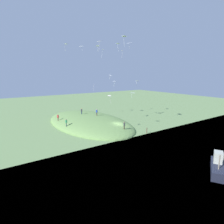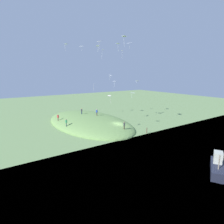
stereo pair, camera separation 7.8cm
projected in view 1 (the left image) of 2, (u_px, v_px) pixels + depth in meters
name	position (u px, v px, depth m)	size (l,w,h in m)	color
ground_plane	(120.00, 130.00, 44.11)	(160.00, 160.00, 0.00)	#6B8A53
grass_hill	(89.00, 123.00, 50.56)	(31.70, 17.45, 4.08)	#6A8F4D
boat_on_lake	(218.00, 166.00, 25.14)	(3.97, 5.45, 3.03)	#1F2332
person_near_shore	(97.00, 111.00, 50.06)	(0.46, 0.46, 1.73)	brown
person_with_child	(58.00, 117.00, 48.25)	(0.62, 0.62, 1.66)	brown
person_watching_kites	(124.00, 125.00, 40.75)	(0.50, 0.50, 1.65)	#3B3727
person_walking_path	(66.00, 122.00, 43.39)	(0.59, 0.59, 1.69)	#1C2D42
person_on_hilltop	(82.00, 111.00, 51.63)	(0.49, 0.49, 1.58)	navy
kite_0	(100.00, 41.00, 42.81)	(1.34, 1.06, 2.06)	white
kite_1	(122.00, 51.00, 50.96)	(0.83, 0.81, 2.03)	white
kite_2	(118.00, 44.00, 50.31)	(1.10, 0.82, 2.08)	white
kite_3	(66.00, 44.00, 47.83)	(1.07, 1.12, 1.76)	white
kite_4	(82.00, 46.00, 47.64)	(1.28, 1.10, 1.18)	silver
kite_5	(109.00, 96.00, 40.91)	(0.75, 0.78, 1.74)	white
kite_6	(129.00, 43.00, 41.98)	(1.21, 0.85, 1.35)	silver
kite_7	(124.00, 37.00, 39.86)	(1.07, 0.78, 2.09)	white
kite_8	(98.00, 46.00, 50.65)	(0.90, 0.97, 1.62)	white
kite_9	(110.00, 76.00, 47.13)	(0.75, 0.87, 1.21)	white
kite_10	(94.00, 85.00, 56.67)	(0.75, 0.62, 2.19)	silver
kite_11	(137.00, 81.00, 53.17)	(0.72, 0.90, 1.39)	white
kite_12	(114.00, 82.00, 47.85)	(0.67, 0.86, 1.48)	white
kite_13	(133.00, 93.00, 44.01)	(1.14, 1.17, 1.14)	white
kite_14	(103.00, 51.00, 45.52)	(0.80, 0.75, 2.19)	silver
mooring_post	(147.00, 131.00, 41.70)	(0.14, 0.14, 1.24)	brown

